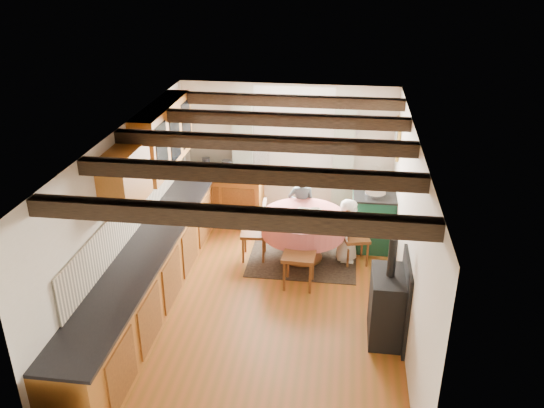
# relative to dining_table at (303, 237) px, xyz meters

# --- Properties ---
(floor) EXTENTS (3.60, 5.50, 0.00)m
(floor) POSITION_rel_dining_table_xyz_m (-0.41, -1.31, -0.38)
(floor) COLOR #9C4E1C
(floor) RESTS_ON ground
(ceiling) EXTENTS (3.60, 5.50, 0.00)m
(ceiling) POSITION_rel_dining_table_xyz_m (-0.41, -1.31, 2.02)
(ceiling) COLOR white
(ceiling) RESTS_ON ground
(wall_back) EXTENTS (3.60, 0.00, 2.40)m
(wall_back) POSITION_rel_dining_table_xyz_m (-0.41, 1.44, 0.82)
(wall_back) COLOR silver
(wall_back) RESTS_ON ground
(wall_front) EXTENTS (3.60, 0.00, 2.40)m
(wall_front) POSITION_rel_dining_table_xyz_m (-0.41, -4.06, 0.82)
(wall_front) COLOR silver
(wall_front) RESTS_ON ground
(wall_left) EXTENTS (0.00, 5.50, 2.40)m
(wall_left) POSITION_rel_dining_table_xyz_m (-2.21, -1.31, 0.82)
(wall_left) COLOR silver
(wall_left) RESTS_ON ground
(wall_right) EXTENTS (0.00, 5.50, 2.40)m
(wall_right) POSITION_rel_dining_table_xyz_m (1.39, -1.31, 0.82)
(wall_right) COLOR silver
(wall_right) RESTS_ON ground
(beam_a) EXTENTS (3.60, 0.16, 0.16)m
(beam_a) POSITION_rel_dining_table_xyz_m (-0.41, -3.31, 1.93)
(beam_a) COLOR #37281A
(beam_a) RESTS_ON ceiling
(beam_b) EXTENTS (3.60, 0.16, 0.16)m
(beam_b) POSITION_rel_dining_table_xyz_m (-0.41, -2.31, 1.93)
(beam_b) COLOR #37281A
(beam_b) RESTS_ON ceiling
(beam_c) EXTENTS (3.60, 0.16, 0.16)m
(beam_c) POSITION_rel_dining_table_xyz_m (-0.41, -1.31, 1.93)
(beam_c) COLOR #37281A
(beam_c) RESTS_ON ceiling
(beam_d) EXTENTS (3.60, 0.16, 0.16)m
(beam_d) POSITION_rel_dining_table_xyz_m (-0.41, -0.31, 1.93)
(beam_d) COLOR #37281A
(beam_d) RESTS_ON ceiling
(beam_e) EXTENTS (3.60, 0.16, 0.16)m
(beam_e) POSITION_rel_dining_table_xyz_m (-0.41, 0.69, 1.93)
(beam_e) COLOR #37281A
(beam_e) RESTS_ON ceiling
(splash_left) EXTENTS (0.02, 4.50, 0.55)m
(splash_left) POSITION_rel_dining_table_xyz_m (-2.19, -1.01, 0.82)
(splash_left) COLOR beige
(splash_left) RESTS_ON wall_left
(splash_back) EXTENTS (1.40, 0.02, 0.55)m
(splash_back) POSITION_rel_dining_table_xyz_m (-1.41, 1.42, 0.82)
(splash_back) COLOR beige
(splash_back) RESTS_ON wall_back
(base_cabinet_left) EXTENTS (0.60, 5.30, 0.88)m
(base_cabinet_left) POSITION_rel_dining_table_xyz_m (-1.91, -1.31, 0.06)
(base_cabinet_left) COLOR #A25821
(base_cabinet_left) RESTS_ON floor
(base_cabinet_back) EXTENTS (1.30, 0.60, 0.88)m
(base_cabinet_back) POSITION_rel_dining_table_xyz_m (-1.46, 1.14, 0.06)
(base_cabinet_back) COLOR #A25821
(base_cabinet_back) RESTS_ON floor
(worktop_left) EXTENTS (0.64, 5.30, 0.04)m
(worktop_left) POSITION_rel_dining_table_xyz_m (-1.89, -1.31, 0.52)
(worktop_left) COLOR black
(worktop_left) RESTS_ON base_cabinet_left
(worktop_back) EXTENTS (1.30, 0.64, 0.04)m
(worktop_back) POSITION_rel_dining_table_xyz_m (-1.46, 1.12, 0.52)
(worktop_back) COLOR black
(worktop_back) RESTS_ON base_cabinet_back
(wall_cabinet_glass) EXTENTS (0.34, 1.80, 0.90)m
(wall_cabinet_glass) POSITION_rel_dining_table_xyz_m (-2.04, -0.11, 1.57)
(wall_cabinet_glass) COLOR #A25821
(wall_cabinet_glass) RESTS_ON wall_left
(wall_cabinet_solid) EXTENTS (0.34, 0.90, 0.70)m
(wall_cabinet_solid) POSITION_rel_dining_table_xyz_m (-2.04, -1.61, 1.52)
(wall_cabinet_solid) COLOR #A25821
(wall_cabinet_solid) RESTS_ON wall_left
(window_frame) EXTENTS (1.34, 0.03, 1.54)m
(window_frame) POSITION_rel_dining_table_xyz_m (-0.31, 1.43, 1.22)
(window_frame) COLOR white
(window_frame) RESTS_ON wall_back
(window_pane) EXTENTS (1.20, 0.01, 1.40)m
(window_pane) POSITION_rel_dining_table_xyz_m (-0.31, 1.43, 1.22)
(window_pane) COLOR white
(window_pane) RESTS_ON wall_back
(curtain_left) EXTENTS (0.35, 0.10, 2.10)m
(curtain_left) POSITION_rel_dining_table_xyz_m (-1.16, 1.34, 0.72)
(curtain_left) COLOR silver
(curtain_left) RESTS_ON wall_back
(curtain_right) EXTENTS (0.35, 0.10, 2.10)m
(curtain_right) POSITION_rel_dining_table_xyz_m (0.54, 1.34, 0.72)
(curtain_right) COLOR silver
(curtain_right) RESTS_ON wall_back
(curtain_rod) EXTENTS (2.00, 0.03, 0.03)m
(curtain_rod) POSITION_rel_dining_table_xyz_m (-0.31, 1.34, 1.82)
(curtain_rod) COLOR black
(curtain_rod) RESTS_ON wall_back
(wall_picture) EXTENTS (0.04, 0.50, 0.60)m
(wall_picture) POSITION_rel_dining_table_xyz_m (1.36, 0.99, 1.32)
(wall_picture) COLOR gold
(wall_picture) RESTS_ON wall_right
(wall_plate) EXTENTS (0.30, 0.02, 0.30)m
(wall_plate) POSITION_rel_dining_table_xyz_m (0.64, 1.41, 1.32)
(wall_plate) COLOR silver
(wall_plate) RESTS_ON wall_back
(rug) EXTENTS (1.65, 1.28, 0.01)m
(rug) POSITION_rel_dining_table_xyz_m (0.00, 0.00, -0.38)
(rug) COLOR black
(rug) RESTS_ON floor
(dining_table) EXTENTS (1.27, 1.27, 0.77)m
(dining_table) POSITION_rel_dining_table_xyz_m (0.00, 0.00, 0.00)
(dining_table) COLOR #C0544E
(dining_table) RESTS_ON floor
(chair_near) EXTENTS (0.47, 0.49, 1.05)m
(chair_near) POSITION_rel_dining_table_xyz_m (0.00, -0.74, 0.14)
(chair_near) COLOR brown
(chair_near) RESTS_ON floor
(chair_left) EXTENTS (0.45, 0.44, 0.95)m
(chair_left) POSITION_rel_dining_table_xyz_m (-0.75, -0.05, 0.09)
(chair_left) COLOR brown
(chair_left) RESTS_ON floor
(chair_right) EXTENTS (0.49, 0.48, 0.90)m
(chair_right) POSITION_rel_dining_table_xyz_m (0.80, 0.03, 0.07)
(chair_right) COLOR brown
(chair_right) RESTS_ON floor
(aga_range) EXTENTS (0.66, 1.02, 0.94)m
(aga_range) POSITION_rel_dining_table_xyz_m (1.06, 0.75, 0.09)
(aga_range) COLOR #154730
(aga_range) RESTS_ON floor
(cast_iron_stove) EXTENTS (0.41, 0.69, 1.38)m
(cast_iron_stove) POSITION_rel_dining_table_xyz_m (1.17, -1.75, 0.31)
(cast_iron_stove) COLOR black
(cast_iron_stove) RESTS_ON floor
(child_far) EXTENTS (0.46, 0.33, 1.19)m
(child_far) POSITION_rel_dining_table_xyz_m (-0.09, 0.63, 0.21)
(child_far) COLOR #374347
(child_far) RESTS_ON floor
(child_right) EXTENTS (0.38, 0.53, 1.02)m
(child_right) POSITION_rel_dining_table_xyz_m (0.67, 0.07, 0.12)
(child_right) COLOR white
(child_right) RESTS_ON floor
(bowl_a) EXTENTS (0.31, 0.31, 0.06)m
(bowl_a) POSITION_rel_dining_table_xyz_m (-0.00, 0.02, 0.41)
(bowl_a) COLOR silver
(bowl_a) RESTS_ON dining_table
(bowl_b) EXTENTS (0.24, 0.24, 0.06)m
(bowl_b) POSITION_rel_dining_table_xyz_m (0.17, 0.08, 0.41)
(bowl_b) COLOR silver
(bowl_b) RESTS_ON dining_table
(cup) EXTENTS (0.14, 0.14, 0.10)m
(cup) POSITION_rel_dining_table_xyz_m (-0.10, -0.03, 0.43)
(cup) COLOR silver
(cup) RESTS_ON dining_table
(canister_tall) EXTENTS (0.14, 0.14, 0.24)m
(canister_tall) POSITION_rel_dining_table_xyz_m (-1.77, 1.17, 0.66)
(canister_tall) COLOR #262628
(canister_tall) RESTS_ON worktop_back
(canister_wide) EXTENTS (0.17, 0.17, 0.19)m
(canister_wide) POSITION_rel_dining_table_xyz_m (-1.42, 1.20, 0.63)
(canister_wide) COLOR #262628
(canister_wide) RESTS_ON worktop_back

